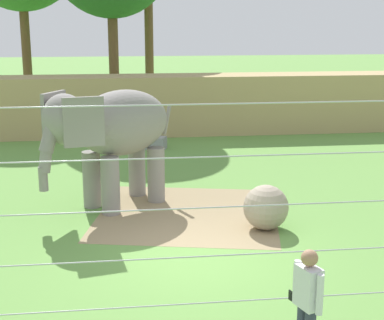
% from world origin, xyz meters
% --- Properties ---
extents(ground_plane, '(120.00, 120.00, 0.00)m').
position_xyz_m(ground_plane, '(0.00, 0.00, 0.00)').
color(ground_plane, '#609342').
extents(dirt_patch, '(4.95, 4.98, 0.01)m').
position_xyz_m(dirt_patch, '(0.16, 2.53, 0.00)').
color(dirt_patch, '#937F5B').
rests_on(dirt_patch, ground).
extents(embankment_wall, '(36.00, 1.80, 2.31)m').
position_xyz_m(embankment_wall, '(0.00, 12.42, 1.15)').
color(embankment_wall, tan).
rests_on(embankment_wall, ground).
extents(elephant, '(3.44, 3.03, 2.90)m').
position_xyz_m(elephant, '(-1.54, 3.29, 1.92)').
color(elephant, gray).
rests_on(elephant, ground).
extents(enrichment_ball, '(0.99, 0.99, 0.99)m').
position_xyz_m(enrichment_ball, '(1.74, 1.29, 0.50)').
color(enrichment_ball, gray).
rests_on(enrichment_ball, ground).
extents(cable_fence, '(10.71, 0.25, 3.59)m').
position_xyz_m(cable_fence, '(0.00, -3.17, 1.81)').
color(cable_fence, brown).
rests_on(cable_fence, ground).
extents(zookeeper, '(0.34, 0.57, 1.67)m').
position_xyz_m(zookeeper, '(0.97, -3.88, 0.93)').
color(zookeeper, '#33384C').
rests_on(zookeeper, ground).
extents(feed_trough, '(1.49, 0.96, 0.44)m').
position_xyz_m(feed_trough, '(-0.48, 9.72, 0.22)').
color(feed_trough, gray).
rests_on(feed_trough, ground).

